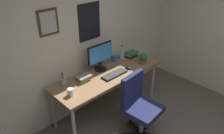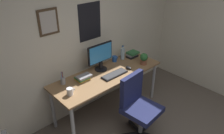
% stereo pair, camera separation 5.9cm
% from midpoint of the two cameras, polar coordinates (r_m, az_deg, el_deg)
% --- Properties ---
extents(wall_back, '(4.40, 0.10, 2.60)m').
position_cam_midpoint_polar(wall_back, '(3.26, -9.70, 8.21)').
color(wall_back, beige).
rests_on(wall_back, ground_plane).
extents(desk, '(1.82, 0.65, 0.73)m').
position_cam_midpoint_polar(desk, '(3.37, -1.68, -2.78)').
color(desk, '#936D47').
rests_on(desk, ground_plane).
extents(office_chair, '(0.56, 0.57, 0.95)m').
position_cam_midpoint_polar(office_chair, '(3.07, 6.43, -9.55)').
color(office_chair, '#1E234C').
rests_on(office_chair, ground_plane).
extents(monitor, '(0.46, 0.20, 0.43)m').
position_cam_midpoint_polar(monitor, '(3.34, -3.67, 2.95)').
color(monitor, black).
rests_on(monitor, desk).
extents(keyboard, '(0.43, 0.15, 0.03)m').
position_cam_midpoint_polar(keyboard, '(3.28, 0.17, -1.96)').
color(keyboard, black).
rests_on(keyboard, desk).
extents(computer_mouse, '(0.06, 0.11, 0.04)m').
position_cam_midpoint_polar(computer_mouse, '(3.46, 3.84, -0.18)').
color(computer_mouse, black).
rests_on(computer_mouse, desk).
extents(water_bottle, '(0.07, 0.07, 0.25)m').
position_cam_midpoint_polar(water_bottle, '(3.74, 2.20, 3.63)').
color(water_bottle, silver).
rests_on(water_bottle, desk).
extents(coffee_mug_near, '(0.12, 0.08, 0.10)m').
position_cam_midpoint_polar(coffee_mug_near, '(3.67, 0.07, 2.21)').
color(coffee_mug_near, '#2659B2').
rests_on(coffee_mug_near, desk).
extents(coffee_mug_far, '(0.12, 0.08, 0.10)m').
position_cam_midpoint_polar(coffee_mug_far, '(2.88, -11.47, -6.49)').
color(coffee_mug_far, white).
rests_on(coffee_mug_far, desk).
extents(potted_plant, '(0.13, 0.13, 0.20)m').
position_cam_midpoint_polar(potted_plant, '(3.60, 7.78, 2.34)').
color(potted_plant, brown).
rests_on(potted_plant, desk).
extents(pen_cup, '(0.07, 0.07, 0.20)m').
position_cam_midpoint_polar(pen_cup, '(3.12, -13.35, -3.65)').
color(pen_cup, '#9EA0A5').
rests_on(pen_cup, desk).
extents(book_stack_left, '(0.22, 0.16, 0.08)m').
position_cam_midpoint_polar(book_stack_left, '(3.17, -8.20, -2.91)').
color(book_stack_left, gold).
rests_on(book_stack_left, desk).
extents(book_stack_right, '(0.22, 0.16, 0.09)m').
position_cam_midpoint_polar(book_stack_right, '(3.85, 4.73, 3.41)').
color(book_stack_right, black).
rests_on(book_stack_right, desk).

